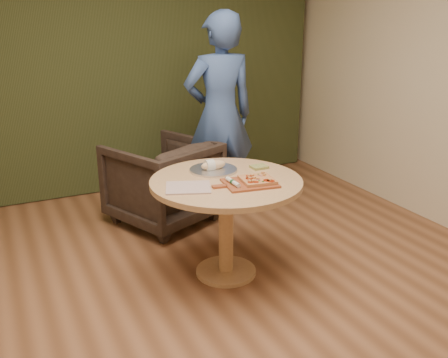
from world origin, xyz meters
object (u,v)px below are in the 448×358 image
flatbread_pizza (257,180)px  bread_roll (212,165)px  pedestal_table (226,198)px  armchair (163,178)px  cutlery_roll (233,182)px  pizza_paddle (248,183)px  person_standing (220,116)px  serving_tray (213,170)px

flatbread_pizza → bread_roll: size_ratio=1.29×
pedestal_table → armchair: bearing=94.8°
cutlery_roll → armchair: 1.33m
pizza_paddle → armchair: 1.35m
cutlery_roll → armchair: armchair is taller
pedestal_table → pizza_paddle: 0.24m
armchair → person_standing: 0.79m
serving_tray → person_standing: size_ratio=0.19×
serving_tray → person_standing: bearing=62.2°
pizza_paddle → serving_tray: (-0.09, 0.38, -0.00)m
pedestal_table → armchair: size_ratio=1.27×
pedestal_table → flatbread_pizza: bearing=-47.5°
serving_tray → person_standing: 1.08m
cutlery_roll → pedestal_table: bearing=81.5°
pedestal_table → person_standing: bearing=66.8°
serving_tray → armchair: armchair is taller
serving_tray → flatbread_pizza: bearing=-68.6°
pedestal_table → armchair: 1.15m
pedestal_table → person_standing: size_ratio=0.57×
pizza_paddle → serving_tray: size_ratio=1.30×
cutlery_roll → bread_roll: size_ratio=1.03×
flatbread_pizza → armchair: size_ratio=0.29×
flatbread_pizza → bread_roll: 0.43m
pizza_paddle → cutlery_roll: (-0.11, 0.02, 0.02)m
serving_tray → pizza_paddle: bearing=-76.8°
pizza_paddle → person_standing: 1.40m
pedestal_table → serving_tray: bearing=89.4°
flatbread_pizza → cutlery_roll: size_ratio=1.26×
pedestal_table → flatbread_pizza: flatbread_pizza is taller
pedestal_table → bread_roll: size_ratio=5.62×
serving_tray → person_standing: person_standing is taller
bread_roll → armchair: size_ratio=0.23×
bread_roll → person_standing: bearing=61.8°
pedestal_table → bread_roll: bread_roll is taller
pizza_paddle → bread_roll: 0.40m
cutlery_roll → serving_tray: size_ratio=0.56×
flatbread_pizza → person_standing: (0.34, 1.33, 0.17)m
pedestal_table → bread_roll: 0.29m
pedestal_table → pizza_paddle: pizza_paddle is taller
cutlery_roll → armchair: bearing=92.9°
pedestal_table → serving_tray: size_ratio=3.05×
flatbread_pizza → serving_tray: size_ratio=0.70×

